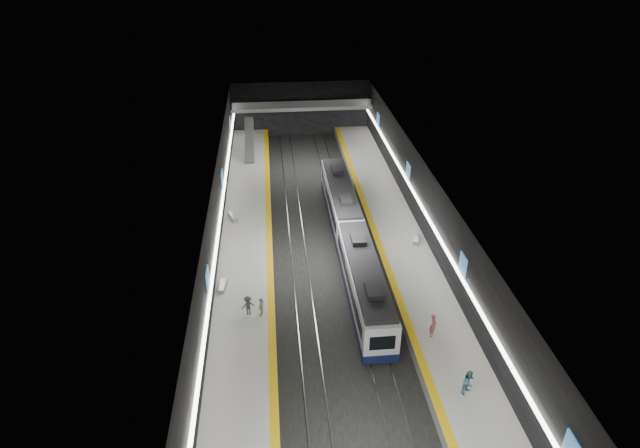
{
  "coord_description": "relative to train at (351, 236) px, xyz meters",
  "views": [
    {
      "loc": [
        -4.68,
        -41.57,
        28.47
      ],
      "look_at": [
        -0.22,
        3.93,
        2.2
      ],
      "focal_mm": 30.0,
      "sensor_mm": 36.0,
      "label": 1
    }
  ],
  "objects": [
    {
      "name": "ground",
      "position": [
        -2.5,
        -1.42,
        -2.2
      ],
      "size": [
        70.0,
        70.0,
        0.0
      ],
      "primitive_type": "plane",
      "color": "black",
      "rests_on": "ground"
    },
    {
      "name": "bench_left_far",
      "position": [
        -11.49,
        6.53,
        -0.97
      ],
      "size": [
        1.01,
        1.9,
        0.45
      ],
      "primitive_type": "cube",
      "rotation": [
        0.0,
        0.0,
        0.29
      ],
      "color": "#99999E",
      "rests_on": "platform_left"
    },
    {
      "name": "passenger_left_b",
      "position": [
        -9.6,
        -9.22,
        -0.35
      ],
      "size": [
        1.23,
        0.94,
        1.69
      ],
      "primitive_type": "imported",
      "rotation": [
        0.0,
        0.0,
        3.46
      ],
      "color": "#38393F",
      "rests_on": "platform_left"
    },
    {
      "name": "tile_surface_left",
      "position": [
        -10.0,
        -1.42,
        -1.19
      ],
      "size": [
        5.0,
        70.0,
        0.02
      ],
      "primitive_type": "cube",
      "color": "#A9A9A4",
      "rests_on": "platform_left"
    },
    {
      "name": "cove_light_right",
      "position": [
        7.3,
        -1.42,
        1.6
      ],
      "size": [
        0.25,
        68.6,
        0.12
      ],
      "primitive_type": "cube",
      "color": "white",
      "rests_on": "wall_right"
    },
    {
      "name": "passenger_right_a",
      "position": [
        4.26,
        -13.08,
        -0.22
      ],
      "size": [
        0.72,
        0.84,
        1.95
      ],
      "primitive_type": "imported",
      "rotation": [
        0.0,
        0.0,
        1.14
      ],
      "color": "#C24853",
      "rests_on": "platform_right"
    },
    {
      "name": "wall_back",
      "position": [
        -2.5,
        33.58,
        1.8
      ],
      "size": [
        20.0,
        0.04,
        8.0
      ],
      "primitive_type": "cube",
      "color": "black",
      "rests_on": "ground"
    },
    {
      "name": "cove_light_left",
      "position": [
        -12.3,
        -1.42,
        1.6
      ],
      "size": [
        0.25,
        68.6,
        0.12
      ],
      "primitive_type": "cube",
      "color": "white",
      "rests_on": "wall_left"
    },
    {
      "name": "passenger_left_a",
      "position": [
        -8.55,
        -9.36,
        -0.39
      ],
      "size": [
        0.7,
        1.03,
        1.62
      ],
      "primitive_type": "imported",
      "rotation": [
        0.0,
        0.0,
        -1.92
      ],
      "color": "silver",
      "rests_on": "platform_left"
    },
    {
      "name": "platform_left",
      "position": [
        -10.0,
        -1.42,
        -1.7
      ],
      "size": [
        5.0,
        70.0,
        1.0
      ],
      "primitive_type": "cube",
      "color": "slate",
      "rests_on": "ground"
    },
    {
      "name": "bench_right_far",
      "position": [
        6.56,
        0.32,
        -0.99
      ],
      "size": [
        1.11,
        1.75,
        0.42
      ],
      "primitive_type": "cube",
      "rotation": [
        0.0,
        0.0,
        -0.41
      ],
      "color": "#99999E",
      "rests_on": "platform_right"
    },
    {
      "name": "ceiling",
      "position": [
        -2.5,
        -1.42,
        5.8
      ],
      "size": [
        20.0,
        70.0,
        0.04
      ],
      "primitive_type": "cube",
      "rotation": [
        3.14,
        0.0,
        0.0
      ],
      "color": "beige",
      "rests_on": "wall_left"
    },
    {
      "name": "platform_right",
      "position": [
        5.0,
        -1.42,
        -1.7
      ],
      "size": [
        5.0,
        70.0,
        1.0
      ],
      "primitive_type": "cube",
      "color": "slate",
      "rests_on": "ground"
    },
    {
      "name": "rails",
      "position": [
        -2.5,
        -1.42,
        -2.14
      ],
      "size": [
        6.52,
        70.0,
        0.12
      ],
      "color": "gray",
      "rests_on": "ground"
    },
    {
      "name": "passenger_right_b",
      "position": [
        5.04,
        -18.79,
        -0.26
      ],
      "size": [
        1.16,
        1.1,
        1.88
      ],
      "primitive_type": "imported",
      "rotation": [
        0.0,
        0.0,
        0.6
      ],
      "color": "teal",
      "rests_on": "platform_right"
    },
    {
      "name": "tile_surface_right",
      "position": [
        5.0,
        -1.42,
        -1.19
      ],
      "size": [
        5.0,
        70.0,
        0.02
      ],
      "primitive_type": "cube",
      "color": "#A9A9A4",
      "rests_on": "platform_right"
    },
    {
      "name": "wall_right",
      "position": [
        7.5,
        -1.42,
        1.8
      ],
      "size": [
        0.04,
        70.0,
        8.0
      ],
      "primitive_type": "cube",
      "color": "black",
      "rests_on": "ground"
    },
    {
      "name": "ad_posters",
      "position": [
        -2.5,
        -0.42,
        2.3
      ],
      "size": [
        19.94,
        53.5,
        2.2
      ],
      "color": "teal",
      "rests_on": "wall_left"
    },
    {
      "name": "tactile_strip_left",
      "position": [
        -7.8,
        -1.42,
        -1.18
      ],
      "size": [
        0.6,
        70.0,
        0.02
      ],
      "primitive_type": "cube",
      "color": "#DFAC0B",
      "rests_on": "platform_left"
    },
    {
      "name": "escalator",
      "position": [
        -10.0,
        24.58,
        0.7
      ],
      "size": [
        1.2,
        7.5,
        3.92
      ],
      "primitive_type": "cube",
      "rotation": [
        0.44,
        0.0,
        0.0
      ],
      "color": "#99999E",
      "rests_on": "platform_left"
    },
    {
      "name": "train",
      "position": [
        0.0,
        0.0,
        0.0
      ],
      "size": [
        2.69,
        30.05,
        3.6
      ],
      "color": "#10173D",
      "rests_on": "ground"
    },
    {
      "name": "mezzanine_bridge",
      "position": [
        -2.5,
        31.51,
        2.84
      ],
      "size": [
        20.0,
        3.0,
        1.5
      ],
      "color": "gray",
      "rests_on": "wall_left"
    },
    {
      "name": "wall_left",
      "position": [
        -12.5,
        -1.42,
        1.8
      ],
      "size": [
        0.04,
        70.0,
        8.0
      ],
      "primitive_type": "cube",
      "color": "black",
      "rests_on": "ground"
    },
    {
      "name": "tactile_strip_right",
      "position": [
        2.8,
        -1.42,
        -1.18
      ],
      "size": [
        0.6,
        70.0,
        0.02
      ],
      "primitive_type": "cube",
      "color": "#DFAC0B",
      "rests_on": "platform_right"
    },
    {
      "name": "bench_left_near",
      "position": [
        -11.85,
        -5.54,
        -0.98
      ],
      "size": [
        0.72,
        1.8,
        0.43
      ],
      "primitive_type": "cube",
      "rotation": [
        0.0,
        0.0,
        -0.13
      ],
      "color": "#99999E",
      "rests_on": "platform_left"
    }
  ]
}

